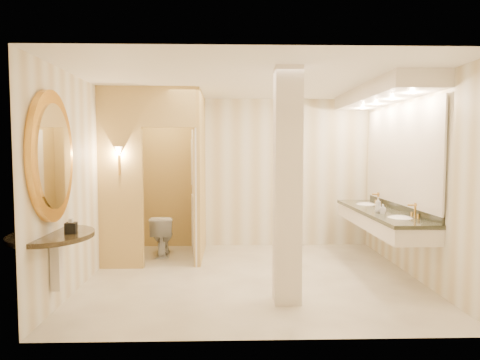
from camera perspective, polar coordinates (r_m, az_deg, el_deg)
name	(u,v)px	position (r m, az deg, el deg)	size (l,w,h in m)	color
floor	(252,277)	(6.13, 1.61, -12.76)	(4.50, 4.50, 0.00)	white
ceiling	(252,81)	(5.94, 1.66, 13.04)	(4.50, 4.50, 0.00)	white
wall_back	(246,173)	(7.88, 0.81, 0.97)	(4.50, 0.02, 2.70)	white
wall_front	(265,196)	(3.89, 3.29, -2.15)	(4.50, 0.02, 2.70)	white
wall_left	(87,181)	(6.18, -19.69, -0.10)	(0.02, 4.00, 2.70)	white
wall_right	(414,180)	(6.42, 22.13, -0.02)	(0.02, 4.00, 2.70)	white
toilet_closet	(179,174)	(6.89, -8.10, 0.78)	(1.50, 1.55, 2.70)	tan
wall_sconce	(119,153)	(6.49, -15.85, 3.54)	(0.14, 0.14, 0.42)	#B98B3B
vanity	(384,159)	(6.67, 18.68, 2.61)	(0.75, 2.80, 2.09)	white
console_shelf	(52,189)	(4.98, -23.79, -1.15)	(1.08, 1.08, 1.99)	black
pillar	(287,187)	(4.93, 6.34, -0.87)	(0.31, 0.31, 2.70)	white
tissue_box	(71,228)	(4.97, -21.60, -5.96)	(0.11, 0.11, 0.11)	black
toilet	(162,235)	(7.37, -10.35, -7.24)	(0.38, 0.66, 0.68)	white
soap_bottle_a	(383,209)	(6.31, 18.47, -3.70)	(0.06, 0.06, 0.14)	beige
soap_bottle_b	(383,208)	(6.42, 18.50, -3.62)	(0.10, 0.10, 0.13)	silver
soap_bottle_c	(378,205)	(6.46, 17.91, -3.15)	(0.08, 0.09, 0.22)	#C6B28C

